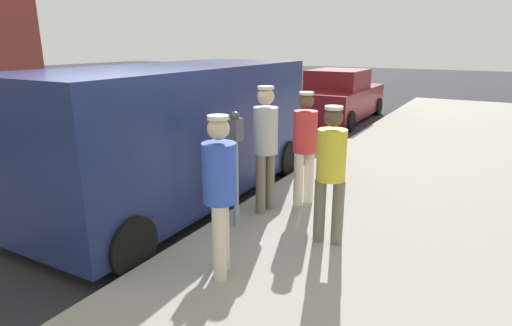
% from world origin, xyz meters
% --- Properties ---
extents(ground_plane, '(80.00, 80.00, 0.00)m').
position_xyz_m(ground_plane, '(0.00, 0.00, 0.00)').
color(ground_plane, '#2D2D33').
extents(sidewalk_slab, '(5.00, 32.00, 0.15)m').
position_xyz_m(sidewalk_slab, '(3.50, 0.00, 0.07)').
color(sidewalk_slab, '#9E998E').
rests_on(sidewalk_slab, ground).
extents(parking_meter_near, '(0.14, 0.18, 1.52)m').
position_xyz_m(parking_meter_near, '(1.35, 0.71, 1.18)').
color(parking_meter_near, gray).
rests_on(parking_meter_near, sidewalk_slab).
extents(pedestrian_in_yellow, '(0.36, 0.34, 1.66)m').
position_xyz_m(pedestrian_in_yellow, '(2.57, 0.86, 1.10)').
color(pedestrian_in_yellow, '#726656').
rests_on(pedestrian_in_yellow, sidewalk_slab).
extents(pedestrian_in_red, '(0.34, 0.34, 1.67)m').
position_xyz_m(pedestrian_in_red, '(1.80, 1.87, 1.11)').
color(pedestrian_in_red, beige).
rests_on(pedestrian_in_red, sidewalk_slab).
extents(pedestrian_in_blue, '(0.34, 0.34, 1.68)m').
position_xyz_m(pedestrian_in_blue, '(1.87, -0.39, 1.11)').
color(pedestrian_in_blue, beige).
rests_on(pedestrian_in_blue, sidewalk_slab).
extents(pedestrian_in_gray, '(0.34, 0.36, 1.78)m').
position_xyz_m(pedestrian_in_gray, '(1.43, 1.35, 1.17)').
color(pedestrian_in_gray, '#726656').
rests_on(pedestrian_in_gray, sidewalk_slab).
extents(parked_van, '(2.21, 5.24, 2.15)m').
position_xyz_m(parked_van, '(-0.15, 1.37, 1.15)').
color(parked_van, navy).
rests_on(parked_van, ground).
extents(parked_sedan_ahead, '(1.98, 4.42, 1.65)m').
position_xyz_m(parked_sedan_ahead, '(-0.38, 9.68, 0.75)').
color(parked_sedan_ahead, maroon).
rests_on(parked_sedan_ahead, ground).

